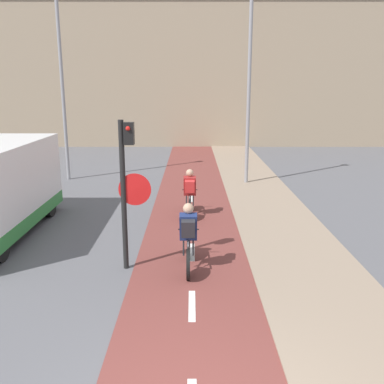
% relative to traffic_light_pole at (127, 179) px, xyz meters
% --- Properties ---
extents(building_row_background, '(60.00, 5.20, 9.36)m').
position_rel_traffic_light_pole_xyz_m(building_row_background, '(1.32, 21.43, 2.75)').
color(building_row_background, gray).
rests_on(building_row_background, ground_plane).
extents(traffic_light_pole, '(0.67, 0.25, 3.13)m').
position_rel_traffic_light_pole_xyz_m(traffic_light_pole, '(0.00, 0.00, 0.00)').
color(traffic_light_pole, black).
rests_on(traffic_light_pole, ground_plane).
extents(street_lamp_far, '(0.36, 0.36, 7.87)m').
position_rel_traffic_light_pole_xyz_m(street_lamp_far, '(-3.84, 9.03, 2.78)').
color(street_lamp_far, gray).
rests_on(street_lamp_far, ground_plane).
extents(street_lamp_sidewalk, '(0.36, 0.36, 7.68)m').
position_rel_traffic_light_pole_xyz_m(street_lamp_sidewalk, '(3.48, 8.23, 2.68)').
color(street_lamp_sidewalk, gray).
rests_on(street_lamp_sidewalk, ground_plane).
extents(cyclist_near, '(0.46, 1.65, 1.45)m').
position_rel_traffic_light_pole_xyz_m(cyclist_near, '(1.24, -0.09, -1.24)').
color(cyclist_near, black).
rests_on(cyclist_near, ground_plane).
extents(cyclist_far, '(0.46, 1.61, 1.42)m').
position_rel_traffic_light_pole_xyz_m(cyclist_far, '(1.25, 3.78, -1.25)').
color(cyclist_far, black).
rests_on(cyclist_far, ground_plane).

